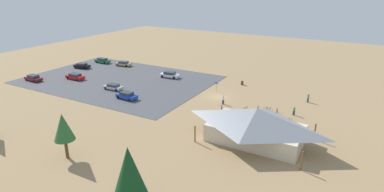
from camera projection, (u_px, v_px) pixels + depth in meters
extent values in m
plane|color=#9E7F56|center=(218.00, 97.00, 65.52)|extent=(160.00, 160.00, 0.00)
cube|color=#4C4C51|center=(119.00, 80.00, 76.71)|extent=(43.29, 30.31, 0.05)
cube|color=beige|center=(255.00, 133.00, 47.04)|extent=(13.38, 7.56, 2.61)
pyramid|color=gray|center=(257.00, 117.00, 46.16)|extent=(15.51, 9.68, 2.57)
cylinder|color=brown|center=(315.00, 132.00, 47.37)|extent=(0.20, 0.20, 2.61)
cylinder|color=brown|center=(221.00, 112.00, 54.38)|extent=(0.20, 0.20, 2.61)
cylinder|color=brown|center=(302.00, 161.00, 39.69)|extent=(0.20, 0.20, 2.61)
cylinder|color=brown|center=(195.00, 134.00, 46.70)|extent=(0.20, 0.20, 2.61)
cylinder|color=brown|center=(242.00, 83.00, 72.83)|extent=(0.60, 0.60, 0.90)
cylinder|color=#99999E|center=(216.00, 87.00, 68.20)|extent=(0.08, 0.08, 2.20)
cube|color=#1959B2|center=(217.00, 83.00, 67.93)|extent=(0.56, 0.04, 0.40)
cone|color=#14421E|center=(129.00, 173.00, 30.58)|extent=(3.57, 3.57, 5.60)
cylinder|color=brown|center=(66.00, 149.00, 42.49)|extent=(0.42, 0.42, 2.71)
cone|color=#2D6633|center=(63.00, 127.00, 41.40)|extent=(2.71, 2.71, 3.70)
torus|color=black|center=(262.00, 113.00, 56.34)|extent=(0.68, 0.39, 0.75)
torus|color=black|center=(266.00, 115.00, 55.50)|extent=(0.68, 0.39, 0.75)
cylinder|color=silver|center=(264.00, 114.00, 55.88)|extent=(0.87, 0.50, 0.04)
cylinder|color=silver|center=(263.00, 113.00, 56.00)|extent=(0.04, 0.04, 0.42)
cube|color=black|center=(263.00, 112.00, 55.93)|extent=(0.21, 0.17, 0.05)
cylinder|color=silver|center=(266.00, 114.00, 55.50)|extent=(0.04, 0.04, 0.49)
cylinder|color=black|center=(266.00, 112.00, 55.41)|extent=(0.26, 0.44, 0.03)
torus|color=black|center=(291.00, 121.00, 53.50)|extent=(0.66, 0.05, 0.66)
torus|color=black|center=(285.00, 119.00, 53.97)|extent=(0.66, 0.05, 0.66)
cylinder|color=red|center=(288.00, 119.00, 53.70)|extent=(0.90, 0.05, 0.04)
cylinder|color=red|center=(289.00, 119.00, 53.59)|extent=(0.04, 0.04, 0.36)
cube|color=black|center=(289.00, 118.00, 53.53)|extent=(0.20, 0.08, 0.05)
cylinder|color=red|center=(286.00, 118.00, 53.84)|extent=(0.04, 0.04, 0.46)
cylinder|color=black|center=(286.00, 117.00, 53.76)|extent=(0.04, 0.48, 0.03)
torus|color=black|center=(243.00, 110.00, 57.82)|extent=(0.24, 0.63, 0.65)
torus|color=black|center=(247.00, 109.00, 58.46)|extent=(0.24, 0.63, 0.65)
cylinder|color=#1E7F38|center=(245.00, 109.00, 58.11)|extent=(0.32, 0.89, 0.04)
cylinder|color=#1E7F38|center=(244.00, 109.00, 57.96)|extent=(0.04, 0.04, 0.41)
cube|color=black|center=(244.00, 108.00, 57.89)|extent=(0.14, 0.21, 0.05)
cylinder|color=#1E7F38|center=(246.00, 108.00, 58.32)|extent=(0.04, 0.04, 0.46)
cylinder|color=black|center=(246.00, 107.00, 58.24)|extent=(0.47, 0.18, 0.03)
torus|color=black|center=(272.00, 114.00, 56.12)|extent=(0.65, 0.37, 0.71)
torus|color=black|center=(276.00, 116.00, 55.32)|extent=(0.65, 0.37, 0.71)
cylinder|color=#B7B7BC|center=(274.00, 114.00, 55.68)|extent=(0.84, 0.47, 0.04)
cylinder|color=#B7B7BC|center=(273.00, 113.00, 55.79)|extent=(0.04, 0.04, 0.44)
cube|color=black|center=(274.00, 112.00, 55.72)|extent=(0.21, 0.16, 0.05)
cylinder|color=#B7B7BC|center=(276.00, 114.00, 55.32)|extent=(0.04, 0.04, 0.48)
cylinder|color=black|center=(276.00, 113.00, 55.24)|extent=(0.25, 0.44, 0.03)
torus|color=black|center=(266.00, 109.00, 58.20)|extent=(0.76, 0.09, 0.76)
torus|color=black|center=(271.00, 110.00, 57.80)|extent=(0.76, 0.09, 0.76)
cylinder|color=black|center=(268.00, 109.00, 57.96)|extent=(0.90, 0.10, 0.04)
cylinder|color=black|center=(267.00, 108.00, 58.00)|extent=(0.04, 0.04, 0.41)
cube|color=black|center=(267.00, 107.00, 57.93)|extent=(0.20, 0.09, 0.05)
cylinder|color=black|center=(270.00, 109.00, 57.76)|extent=(0.04, 0.04, 0.47)
cylinder|color=black|center=(271.00, 107.00, 57.68)|extent=(0.06, 0.48, 0.03)
torus|color=black|center=(231.00, 114.00, 55.89)|extent=(0.06, 0.70, 0.70)
torus|color=black|center=(233.00, 112.00, 56.77)|extent=(0.06, 0.70, 0.70)
cylinder|color=yellow|center=(232.00, 113.00, 56.29)|extent=(0.07, 0.97, 0.04)
cylinder|color=yellow|center=(232.00, 113.00, 56.09)|extent=(0.04, 0.04, 0.44)
cube|color=black|center=(232.00, 111.00, 56.02)|extent=(0.09, 0.20, 0.05)
cylinder|color=yellow|center=(233.00, 111.00, 56.59)|extent=(0.04, 0.04, 0.50)
cylinder|color=black|center=(233.00, 110.00, 56.51)|extent=(0.48, 0.05, 0.03)
torus|color=black|center=(253.00, 112.00, 56.83)|extent=(0.15, 0.66, 0.66)
torus|color=black|center=(252.00, 115.00, 55.90)|extent=(0.15, 0.66, 0.66)
cylinder|color=#722D9E|center=(253.00, 113.00, 56.33)|extent=(0.20, 0.96, 0.04)
cylinder|color=#722D9E|center=(253.00, 112.00, 56.47)|extent=(0.04, 0.04, 0.38)
cube|color=black|center=(253.00, 111.00, 56.40)|extent=(0.11, 0.21, 0.05)
cylinder|color=#722D9E|center=(252.00, 113.00, 55.91)|extent=(0.04, 0.04, 0.45)
cylinder|color=black|center=(252.00, 112.00, 55.84)|extent=(0.48, 0.12, 0.03)
torus|color=black|center=(278.00, 113.00, 56.58)|extent=(0.33, 0.67, 0.71)
torus|color=black|center=(277.00, 111.00, 57.49)|extent=(0.33, 0.67, 0.71)
cylinder|color=#197A7F|center=(277.00, 111.00, 56.99)|extent=(0.40, 0.83, 0.04)
cylinder|color=#197A7F|center=(277.00, 111.00, 56.80)|extent=(0.04, 0.04, 0.39)
cube|color=black|center=(277.00, 110.00, 56.74)|extent=(0.15, 0.22, 0.05)
cylinder|color=#197A7F|center=(277.00, 110.00, 57.32)|extent=(0.04, 0.04, 0.48)
cylinder|color=black|center=(277.00, 108.00, 57.24)|extent=(0.45, 0.23, 0.03)
torus|color=black|center=(273.00, 119.00, 54.19)|extent=(0.64, 0.17, 0.64)
torus|color=black|center=(280.00, 120.00, 53.89)|extent=(0.64, 0.17, 0.64)
cylinder|color=orange|center=(277.00, 119.00, 54.01)|extent=(0.95, 0.23, 0.04)
cylinder|color=orange|center=(276.00, 118.00, 54.03)|extent=(0.04, 0.04, 0.41)
cube|color=black|center=(276.00, 117.00, 53.96)|extent=(0.21, 0.12, 0.05)
cylinder|color=orange|center=(279.00, 118.00, 53.86)|extent=(0.04, 0.04, 0.38)
cylinder|color=black|center=(279.00, 117.00, 53.79)|extent=(0.13, 0.48, 0.03)
torus|color=black|center=(257.00, 110.00, 57.97)|extent=(0.17, 0.67, 0.67)
torus|color=black|center=(258.00, 108.00, 58.82)|extent=(0.17, 0.67, 0.67)
cylinder|color=silver|center=(258.00, 108.00, 58.36)|extent=(0.20, 0.87, 0.04)
cylinder|color=silver|center=(258.00, 108.00, 58.17)|extent=(0.04, 0.04, 0.42)
cube|color=black|center=(258.00, 107.00, 58.10)|extent=(0.12, 0.21, 0.05)
cylinder|color=silver|center=(258.00, 107.00, 58.66)|extent=(0.04, 0.04, 0.46)
cylinder|color=black|center=(258.00, 106.00, 58.58)|extent=(0.48, 0.12, 0.03)
cube|color=#1E6B3D|center=(103.00, 61.00, 92.08)|extent=(4.76, 1.80, 0.68)
cube|color=#2D3842|center=(102.00, 59.00, 91.89)|extent=(2.67, 1.56, 0.49)
cylinder|color=black|center=(97.00, 62.00, 92.31)|extent=(0.64, 0.23, 0.64)
cylinder|color=black|center=(101.00, 61.00, 93.54)|extent=(0.64, 0.23, 0.64)
cylinder|color=black|center=(105.00, 63.00, 90.79)|extent=(0.64, 0.23, 0.64)
cylinder|color=black|center=(109.00, 62.00, 92.02)|extent=(0.64, 0.23, 0.64)
cube|color=white|center=(170.00, 75.00, 78.12)|extent=(4.89, 2.29, 0.67)
cube|color=#2D3842|center=(170.00, 73.00, 77.91)|extent=(2.80, 1.84, 0.59)
cylinder|color=black|center=(162.00, 76.00, 78.12)|extent=(0.66, 0.29, 0.64)
cylinder|color=black|center=(165.00, 75.00, 79.46)|extent=(0.66, 0.29, 0.64)
cylinder|color=black|center=(174.00, 78.00, 76.95)|extent=(0.66, 0.29, 0.64)
cylinder|color=black|center=(177.00, 76.00, 78.29)|extent=(0.66, 0.29, 0.64)
cube|color=maroon|center=(33.00, 79.00, 75.64)|extent=(4.51, 1.85, 0.61)
cube|color=#2D3842|center=(33.00, 76.00, 75.44)|extent=(2.53, 1.62, 0.58)
cylinder|color=black|center=(26.00, 79.00, 75.77)|extent=(0.64, 0.22, 0.64)
cylinder|color=black|center=(33.00, 78.00, 77.08)|extent=(0.64, 0.22, 0.64)
cylinder|color=black|center=(35.00, 81.00, 74.34)|extent=(0.64, 0.22, 0.64)
cylinder|color=black|center=(41.00, 79.00, 75.65)|extent=(0.64, 0.22, 0.64)
cube|color=red|center=(75.00, 77.00, 76.82)|extent=(4.75, 1.97, 0.66)
cube|color=#2D3842|center=(75.00, 75.00, 76.62)|extent=(2.67, 1.70, 0.51)
cylinder|color=black|center=(68.00, 78.00, 76.93)|extent=(0.64, 0.23, 0.64)
cylinder|color=black|center=(73.00, 76.00, 78.30)|extent=(0.64, 0.23, 0.64)
cylinder|color=black|center=(77.00, 80.00, 75.50)|extent=(0.64, 0.23, 0.64)
cylinder|color=black|center=(83.00, 78.00, 76.87)|extent=(0.64, 0.23, 0.64)
cube|color=black|center=(82.00, 66.00, 86.49)|extent=(4.53, 2.50, 0.69)
cube|color=#2D3842|center=(82.00, 64.00, 86.28)|extent=(2.63, 1.99, 0.52)
cylinder|color=black|center=(76.00, 67.00, 86.33)|extent=(0.67, 0.31, 0.64)
cylinder|color=black|center=(80.00, 66.00, 87.78)|extent=(0.67, 0.31, 0.64)
cylinder|color=black|center=(85.00, 68.00, 85.36)|extent=(0.67, 0.31, 0.64)
cylinder|color=black|center=(88.00, 67.00, 86.81)|extent=(0.67, 0.31, 0.64)
cube|color=tan|center=(123.00, 64.00, 88.86)|extent=(4.50, 2.52, 0.62)
cube|color=#2D3842|center=(123.00, 62.00, 88.68)|extent=(2.62, 1.99, 0.46)
cylinder|color=black|center=(117.00, 65.00, 88.68)|extent=(0.67, 0.32, 0.64)
cylinder|color=black|center=(121.00, 64.00, 90.11)|extent=(0.67, 0.32, 0.64)
cylinder|color=black|center=(127.00, 66.00, 87.76)|extent=(0.67, 0.32, 0.64)
cylinder|color=black|center=(130.00, 64.00, 89.19)|extent=(0.67, 0.32, 0.64)
cube|color=#BCBCC1|center=(113.00, 87.00, 69.52)|extent=(4.39, 1.93, 0.56)
cube|color=#2D3842|center=(113.00, 85.00, 69.34)|extent=(2.49, 1.63, 0.46)
cylinder|color=black|center=(106.00, 88.00, 69.57)|extent=(0.65, 0.25, 0.64)
cylinder|color=black|center=(110.00, 86.00, 70.83)|extent=(0.65, 0.25, 0.64)
cylinder|color=black|center=(116.00, 90.00, 68.32)|extent=(0.65, 0.25, 0.64)
cylinder|color=black|center=(121.00, 88.00, 69.59)|extent=(0.65, 0.25, 0.64)
cube|color=#1E42B2|center=(127.00, 96.00, 64.00)|extent=(4.44, 2.03, 0.69)
cube|color=#2D3842|center=(127.00, 93.00, 63.78)|extent=(2.51, 1.74, 0.57)
cylinder|color=black|center=(118.00, 97.00, 64.13)|extent=(0.65, 0.24, 0.64)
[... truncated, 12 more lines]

